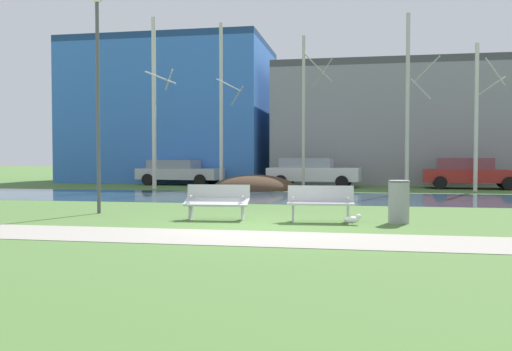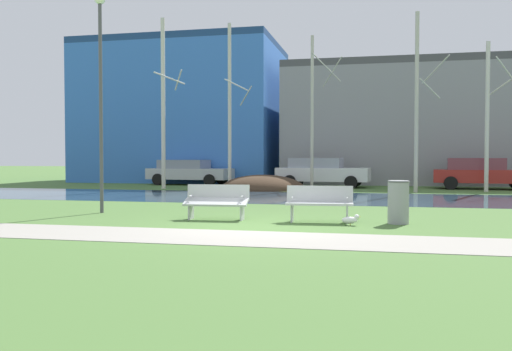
# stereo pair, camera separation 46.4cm
# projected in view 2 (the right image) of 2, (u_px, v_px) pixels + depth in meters

# --- Properties ---
(ground_plane) EXTENTS (120.00, 120.00, 0.00)m
(ground_plane) POSITION_uv_depth(u_px,v_px,m) (309.00, 196.00, 21.75)
(ground_plane) COLOR #476B33
(paved_path_strip) EXTENTS (60.00, 1.96, 0.01)m
(paved_path_strip) POSITION_uv_depth(u_px,v_px,m) (238.00, 238.00, 10.42)
(paved_path_strip) COLOR gray
(paved_path_strip) RESTS_ON ground
(river_band) EXTENTS (80.00, 6.25, 0.01)m
(river_band) POSITION_uv_depth(u_px,v_px,m) (306.00, 198.00, 20.71)
(river_band) COLOR #2D475B
(river_band) RESTS_ON ground
(soil_mound) EXTENTS (4.10, 3.23, 1.44)m
(soil_mound) POSITION_uv_depth(u_px,v_px,m) (263.00, 190.00, 25.79)
(soil_mound) COLOR #423021
(soil_mound) RESTS_ON ground
(bench_left) EXTENTS (1.63, 0.66, 0.87)m
(bench_left) POSITION_uv_depth(u_px,v_px,m) (217.00, 201.00, 13.49)
(bench_left) COLOR #B2B5B7
(bench_left) RESTS_ON ground
(bench_right) EXTENTS (1.63, 0.67, 0.87)m
(bench_right) POSITION_uv_depth(u_px,v_px,m) (319.00, 203.00, 12.94)
(bench_right) COLOR #B2B5B7
(bench_right) RESTS_ON ground
(trash_bin) EXTENTS (0.51, 0.51, 1.02)m
(trash_bin) POSITION_uv_depth(u_px,v_px,m) (398.00, 201.00, 12.63)
(trash_bin) COLOR gray
(trash_bin) RESTS_ON ground
(seagull) EXTENTS (0.44, 0.16, 0.26)m
(seagull) POSITION_uv_depth(u_px,v_px,m) (351.00, 220.00, 12.33)
(seagull) COLOR white
(seagull) RESTS_ON ground
(streetlamp) EXTENTS (0.32, 0.32, 6.13)m
(streetlamp) POSITION_uv_depth(u_px,v_px,m) (100.00, 69.00, 14.98)
(streetlamp) COLOR #4C4C51
(streetlamp) RESTS_ON ground
(birch_far_left) EXTENTS (1.28, 2.18, 8.40)m
(birch_far_left) POSITION_uv_depth(u_px,v_px,m) (164.00, 103.00, 26.57)
(birch_far_left) COLOR beige
(birch_far_left) RESTS_ON ground
(birch_left) EXTENTS (1.24, 2.08, 8.03)m
(birch_left) POSITION_uv_depth(u_px,v_px,m) (230.00, 106.00, 26.10)
(birch_left) COLOR beige
(birch_left) RESTS_ON ground
(birch_center_left) EXTENTS (1.52, 2.78, 7.40)m
(birch_center_left) POSITION_uv_depth(u_px,v_px,m) (313.00, 110.00, 25.92)
(birch_center_left) COLOR #BCB7A8
(birch_center_left) RESTS_ON ground
(birch_center) EXTENTS (1.46, 2.32, 7.92)m
(birch_center) POSITION_uv_depth(u_px,v_px,m) (417.00, 101.00, 23.64)
(birch_center) COLOR #BCB7A8
(birch_center) RESTS_ON ground
(birch_center_right) EXTENTS (1.30, 2.40, 6.73)m
(birch_center_right) POSITION_uv_depth(u_px,v_px,m) (488.00, 115.00, 24.11)
(birch_center_right) COLOR beige
(birch_center_right) RESTS_ON ground
(parked_van_nearest_silver) EXTENTS (4.84, 2.34, 1.40)m
(parked_van_nearest_silver) POSITION_uv_depth(u_px,v_px,m) (189.00, 171.00, 30.23)
(parked_van_nearest_silver) COLOR #B2B5BC
(parked_van_nearest_silver) RESTS_ON ground
(parked_sedan_second_white) EXTENTS (4.86, 2.31, 1.51)m
(parked_sedan_second_white) POSITION_uv_depth(u_px,v_px,m) (321.00, 172.00, 27.89)
(parked_sedan_second_white) COLOR silver
(parked_sedan_second_white) RESTS_ON ground
(parked_hatch_third_red) EXTENTS (4.80, 2.35, 1.51)m
(parked_hatch_third_red) POSITION_uv_depth(u_px,v_px,m) (481.00, 173.00, 26.15)
(parked_hatch_third_red) COLOR maroon
(parked_hatch_third_red) RESTS_ON ground
(building_blue_store) EXTENTS (12.35, 8.76, 8.86)m
(building_blue_store) POSITION_uv_depth(u_px,v_px,m) (186.00, 114.00, 35.67)
(building_blue_store) COLOR #3870C6
(building_blue_store) RESTS_ON ground
(building_grey_warehouse) EXTENTS (17.37, 8.42, 7.02)m
(building_grey_warehouse) POSITION_uv_depth(u_px,v_px,m) (433.00, 125.00, 32.56)
(building_grey_warehouse) COLOR gray
(building_grey_warehouse) RESTS_ON ground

